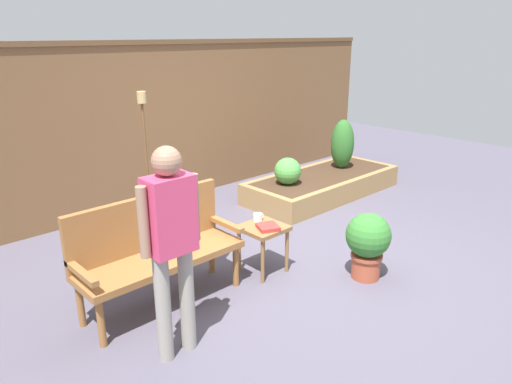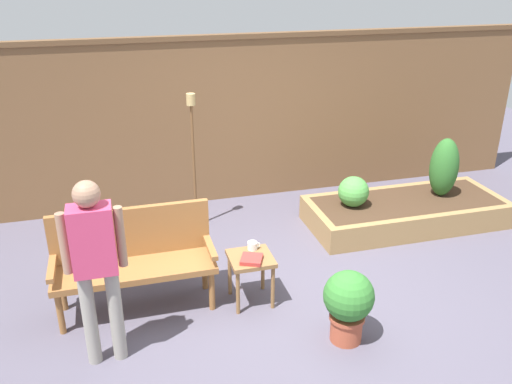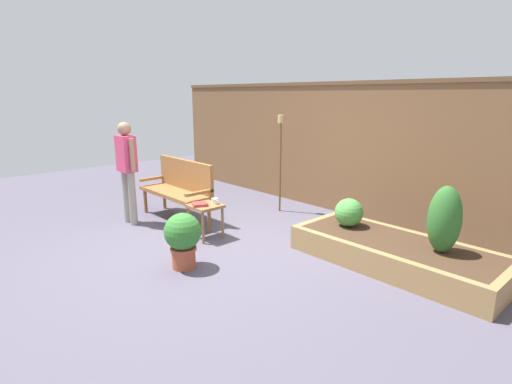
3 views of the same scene
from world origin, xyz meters
TOP-DOWN VIEW (x-y plane):
  - ground_plane at (0.00, 0.00)m, footprint 14.00×14.00m
  - fence_back at (0.00, 2.60)m, footprint 8.40×0.14m
  - garden_bench at (-1.42, 0.39)m, footprint 1.44×0.48m
  - side_table at (-0.38, 0.14)m, footprint 0.40×0.40m
  - cup_on_table at (-0.32, 0.27)m, footprint 0.12×0.09m
  - book_on_table at (-0.39, 0.07)m, footprint 0.25×0.26m
  - potted_boxwood at (0.25, -0.62)m, footprint 0.43×0.43m
  - raised_planter_bed at (1.88, 1.23)m, footprint 2.40×1.00m
  - shrub_near_bench at (1.18, 1.28)m, footprint 0.36×0.36m
  - shrub_far_corner at (2.37, 1.28)m, footprint 0.34×0.34m
  - tiki_torch at (-0.60, 1.86)m, footprint 0.10×0.10m
  - person_by_bench at (-1.71, -0.33)m, footprint 0.47×0.20m

SIDE VIEW (x-z plane):
  - ground_plane at x=0.00m, z-range 0.00..0.00m
  - raised_planter_bed at x=1.88m, z-range 0.00..0.30m
  - potted_boxwood at x=0.25m, z-range 0.05..0.70m
  - side_table at x=-0.38m, z-range 0.16..0.64m
  - shrub_near_bench at x=1.18m, z-range 0.30..0.66m
  - book_on_table at x=-0.39m, z-range 0.48..0.52m
  - cup_on_table at x=-0.32m, z-range 0.48..0.56m
  - garden_bench at x=-1.42m, z-range 0.07..1.01m
  - shrub_far_corner at x=2.37m, z-range 0.30..1.03m
  - person_by_bench at x=-1.71m, z-range 0.15..1.71m
  - fence_back at x=0.00m, z-range 0.01..2.17m
  - tiki_torch at x=-0.60m, z-range 0.31..1.94m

